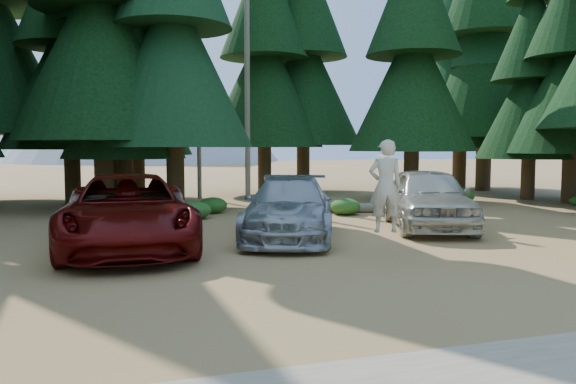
{
  "coord_description": "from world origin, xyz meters",
  "views": [
    {
      "loc": [
        -5.06,
        -10.6,
        2.49
      ],
      "look_at": [
        -0.59,
        3.79,
        1.25
      ],
      "focal_mm": 35.0,
      "sensor_mm": 36.0,
      "label": 1
    }
  ],
  "objects_px": {
    "frisbee_player": "(385,186)",
    "log_right": "(394,208)",
    "red_pickup": "(128,212)",
    "silver_minivan_center": "(290,208)",
    "log_left": "(138,211)",
    "log_mid": "(339,208)",
    "silver_minivan_right": "(428,198)"
  },
  "relations": [
    {
      "from": "red_pickup",
      "to": "silver_minivan_center",
      "type": "xyz_separation_m",
      "value": [
        4.22,
        0.44,
        -0.09
      ]
    },
    {
      "from": "red_pickup",
      "to": "log_left",
      "type": "relative_size",
      "value": 1.79
    },
    {
      "from": "log_left",
      "to": "silver_minivan_center",
      "type": "bearing_deg",
      "value": -61.98
    },
    {
      "from": "log_mid",
      "to": "silver_minivan_center",
      "type": "bearing_deg",
      "value": -120.12
    },
    {
      "from": "silver_minivan_right",
      "to": "log_right",
      "type": "xyz_separation_m",
      "value": [
        0.95,
        3.87,
        -0.75
      ]
    },
    {
      "from": "silver_minivan_center",
      "to": "silver_minivan_right",
      "type": "bearing_deg",
      "value": 26.54
    },
    {
      "from": "frisbee_player",
      "to": "silver_minivan_center",
      "type": "bearing_deg",
      "value": -57.69
    },
    {
      "from": "silver_minivan_center",
      "to": "log_left",
      "type": "distance_m",
      "value": 7.58
    },
    {
      "from": "log_left",
      "to": "log_mid",
      "type": "bearing_deg",
      "value": -12.9
    },
    {
      "from": "silver_minivan_right",
      "to": "log_mid",
      "type": "relative_size",
      "value": 1.48
    },
    {
      "from": "log_left",
      "to": "log_mid",
      "type": "height_order",
      "value": "log_mid"
    },
    {
      "from": "silver_minivan_right",
      "to": "log_left",
      "type": "relative_size",
      "value": 1.5
    },
    {
      "from": "frisbee_player",
      "to": "log_left",
      "type": "bearing_deg",
      "value": -49.82
    },
    {
      "from": "log_left",
      "to": "log_mid",
      "type": "distance_m",
      "value": 7.41
    },
    {
      "from": "frisbee_player",
      "to": "red_pickup",
      "type": "bearing_deg",
      "value": -14.94
    },
    {
      "from": "silver_minivan_center",
      "to": "frisbee_player",
      "type": "height_order",
      "value": "frisbee_player"
    },
    {
      "from": "red_pickup",
      "to": "frisbee_player",
      "type": "distance_m",
      "value": 6.16
    },
    {
      "from": "silver_minivan_center",
      "to": "silver_minivan_right",
      "type": "relative_size",
      "value": 1.04
    },
    {
      "from": "frisbee_player",
      "to": "log_mid",
      "type": "height_order",
      "value": "frisbee_player"
    },
    {
      "from": "frisbee_player",
      "to": "log_right",
      "type": "relative_size",
      "value": 0.37
    },
    {
      "from": "silver_minivan_right",
      "to": "log_left",
      "type": "bearing_deg",
      "value": 163.13
    },
    {
      "from": "log_right",
      "to": "silver_minivan_right",
      "type": "bearing_deg",
      "value": -83.9
    },
    {
      "from": "red_pickup",
      "to": "silver_minivan_right",
      "type": "height_order",
      "value": "silver_minivan_right"
    },
    {
      "from": "red_pickup",
      "to": "log_left",
      "type": "height_order",
      "value": "red_pickup"
    },
    {
      "from": "log_left",
      "to": "frisbee_player",
      "type": "bearing_deg",
      "value": -65.73
    },
    {
      "from": "silver_minivan_center",
      "to": "silver_minivan_right",
      "type": "distance_m",
      "value": 4.53
    },
    {
      "from": "silver_minivan_center",
      "to": "log_mid",
      "type": "xyz_separation_m",
      "value": [
        3.55,
        5.1,
        -0.67
      ]
    },
    {
      "from": "silver_minivan_center",
      "to": "log_right",
      "type": "bearing_deg",
      "value": 59.31
    },
    {
      "from": "red_pickup",
      "to": "log_mid",
      "type": "height_order",
      "value": "red_pickup"
    },
    {
      "from": "log_right",
      "to": "frisbee_player",
      "type": "bearing_deg",
      "value": -99.46
    },
    {
      "from": "silver_minivan_right",
      "to": "log_right",
      "type": "relative_size",
      "value": 0.99
    },
    {
      "from": "red_pickup",
      "to": "log_right",
      "type": "distance_m",
      "value": 10.81
    }
  ]
}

